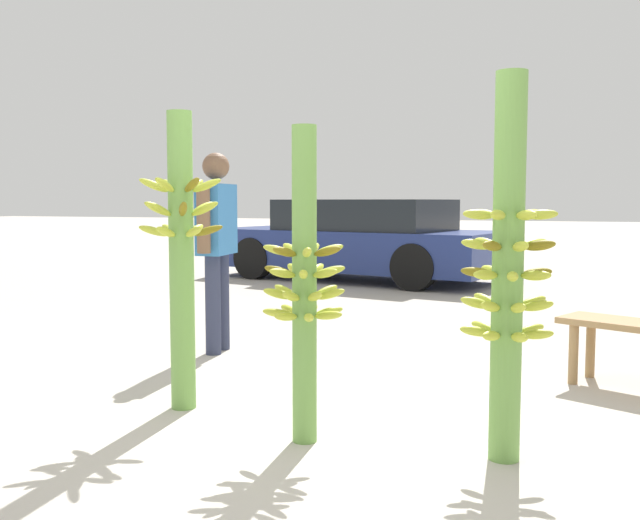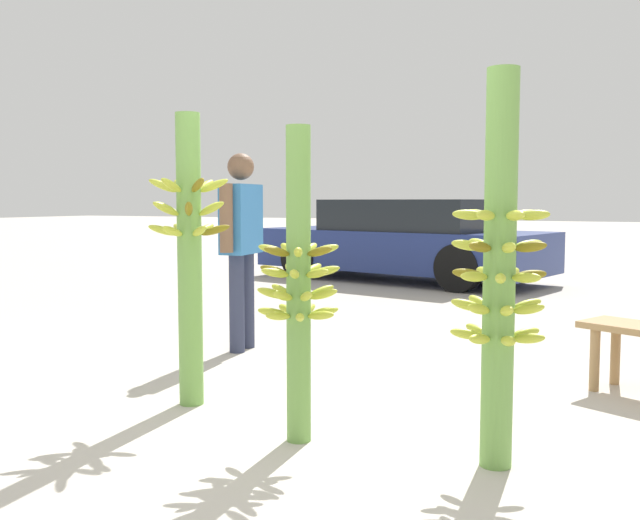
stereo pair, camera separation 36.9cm
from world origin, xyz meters
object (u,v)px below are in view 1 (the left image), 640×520
object	(u,v)px
banana_stalk_center	(304,285)
parked_car	(358,240)
banana_stalk_right	(508,270)
vendor_person	(217,235)
banana_stalk_left	(181,254)

from	to	relation	value
banana_stalk_center	parked_car	distance (m)	7.19
banana_stalk_right	parked_car	size ratio (longest dim) A/B	0.38
banana_stalk_right	vendor_person	world-z (taller)	banana_stalk_right
banana_stalk_left	banana_stalk_center	world-z (taller)	banana_stalk_left
vendor_person	parked_car	bearing A→B (deg)	177.80
banana_stalk_right	parked_car	xyz separation A→B (m)	(-2.85, 6.84, -0.28)
banana_stalk_center	vendor_person	bearing A→B (deg)	129.59
banana_stalk_left	banana_stalk_right	world-z (taller)	banana_stalk_right
banana_stalk_right	parked_car	bearing A→B (deg)	112.58
banana_stalk_center	vendor_person	xyz separation A→B (m)	(-1.40, 1.69, 0.14)
parked_car	vendor_person	bearing A→B (deg)	-162.29
banana_stalk_right	parked_car	distance (m)	7.42
vendor_person	banana_stalk_right	bearing A→B (deg)	47.84
banana_stalk_left	vendor_person	world-z (taller)	banana_stalk_left
banana_stalk_left	parked_car	size ratio (longest dim) A/B	0.37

